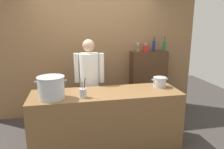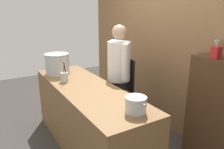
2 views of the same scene
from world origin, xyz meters
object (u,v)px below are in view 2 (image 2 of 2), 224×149
object	(u,v)px
utensil_crock	(64,77)
wine_glass_tall	(217,45)
stockpot_small	(136,105)
spice_tin_red	(216,53)
chef	(119,72)
stockpot_large	(57,64)

from	to	relation	value
utensil_crock	wine_glass_tall	xyz separation A→B (m)	(1.28, 1.43, 0.50)
stockpot_small	spice_tin_red	bearing A→B (deg)	83.90
chef	wine_glass_tall	distance (m)	1.38
stockpot_large	utensil_crock	distance (m)	0.44
stockpot_large	stockpot_small	xyz separation A→B (m)	(1.71, 0.22, -0.08)
stockpot_small	utensil_crock	distance (m)	1.30
utensil_crock	stockpot_large	bearing A→B (deg)	174.01
stockpot_small	utensil_crock	world-z (taller)	utensil_crock
chef	spice_tin_red	xyz separation A→B (m)	(1.21, 0.47, 0.45)
stockpot_large	wine_glass_tall	world-z (taller)	wine_glass_tall
chef	spice_tin_red	bearing A→B (deg)	-148.05
stockpot_small	utensil_crock	size ratio (longest dim) A/B	0.98
chef	stockpot_small	world-z (taller)	chef
wine_glass_tall	spice_tin_red	world-z (taller)	wine_glass_tall
chef	wine_glass_tall	xyz separation A→B (m)	(1.11, 0.64, 0.51)
chef	utensil_crock	distance (m)	0.81
stockpot_large	utensil_crock	xyz separation A→B (m)	(0.43, -0.05, -0.09)
stockpot_small	utensil_crock	xyz separation A→B (m)	(-1.28, -0.27, -0.01)
utensil_crock	wine_glass_tall	world-z (taller)	wine_glass_tall
utensil_crock	wine_glass_tall	bearing A→B (deg)	48.34
stockpot_small	wine_glass_tall	distance (m)	1.27
stockpot_large	spice_tin_red	bearing A→B (deg)	33.95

